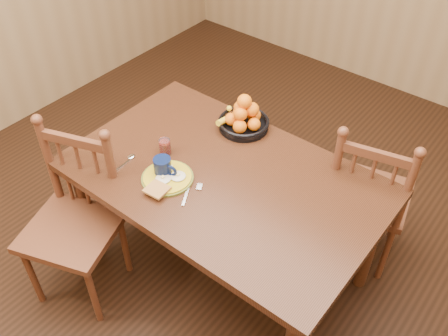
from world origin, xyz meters
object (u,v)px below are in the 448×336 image
Objects in this scene: coffee_mug at (163,167)px; fruit_bowl at (244,118)px; chair_far at (368,197)px; chair_near at (74,222)px; breakfast_plate at (167,178)px; dining_table at (224,187)px.

coffee_mug is 0.57m from fruit_bowl.
chair_far is 1.61m from chair_near.
chair_far is 0.97× the size of chair_near.
coffee_mug is (0.32, 0.38, 0.31)m from chair_near.
chair_near is 3.49× the size of fruit_bowl.
chair_near is 3.47× the size of breakfast_plate.
breakfast_plate is at bearing 25.40° from chair_near.
chair_near is at bearing 32.80° from chair_far.
chair_near reaches higher than dining_table.
chair_far is at bearing 16.61° from fruit_bowl.
coffee_mug is at bearing 30.16° from chair_near.
fruit_bowl is (0.04, 0.58, 0.05)m from breakfast_plate.
fruit_bowl is at bearing 3.54° from chair_far.
chair_far reaches higher than fruit_bowl.
chair_far reaches higher than dining_table.
dining_table is 5.49× the size of breakfast_plate.
fruit_bowl reaches higher than dining_table.
fruit_bowl is (-0.16, 0.38, 0.15)m from dining_table.
chair_near is at bearing -113.09° from fruit_bowl.
dining_table is 0.84m from chair_far.
dining_table is 0.82m from chair_near.
coffee_mug is (-0.24, -0.18, 0.14)m from dining_table.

